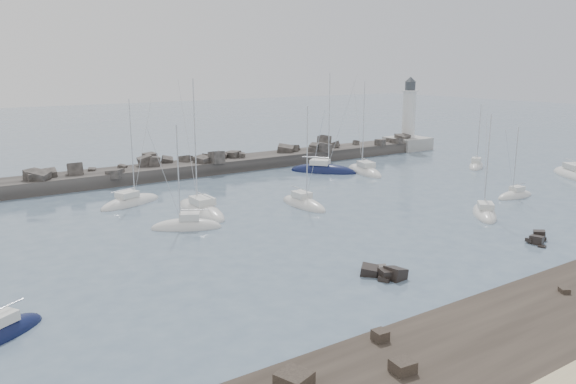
# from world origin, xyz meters

# --- Properties ---
(ground) EXTENTS (400.00, 400.00, 0.00)m
(ground) POSITION_xyz_m (0.00, 0.00, 0.00)
(ground) COLOR slate
(ground) RESTS_ON ground
(rock_shelf) EXTENTS (140.00, 12.33, 1.77)m
(rock_shelf) POSITION_xyz_m (0.07, -22.00, 0.02)
(rock_shelf) COLOR black
(rock_shelf) RESTS_ON ground
(rock_cluster_near) EXTENTS (2.90, 4.07, 1.54)m
(rock_cluster_near) POSITION_xyz_m (-4.21, -9.13, 0.16)
(rock_cluster_near) COLOR black
(rock_cluster_near) RESTS_ON ground
(rock_cluster_far) EXTENTS (3.14, 2.77, 1.23)m
(rock_cluster_far) POSITION_xyz_m (13.96, -10.76, 0.23)
(rock_cluster_far) COLOR black
(rock_cluster_far) RESTS_ON ground
(breakwater) EXTENTS (115.00, 7.05, 5.52)m
(breakwater) POSITION_xyz_m (-7.10, 37.98, 0.34)
(breakwater) COLOR #312E2B
(breakwater) RESTS_ON ground
(lighthouse) EXTENTS (7.00, 7.00, 14.60)m
(lighthouse) POSITION_xyz_m (47.00, 38.00, 3.09)
(lighthouse) COLOR #989893
(lighthouse) RESTS_ON ground
(sailboat_3) EXTENTS (3.15, 10.07, 15.90)m
(sailboat_3) POSITION_xyz_m (-7.60, 16.44, 0.15)
(sailboat_3) COLOR silver
(sailboat_3) RESTS_ON ground
(sailboat_4) EXTENTS (8.79, 5.47, 13.31)m
(sailboat_4) POSITION_xyz_m (-12.81, 24.62, 0.14)
(sailboat_4) COLOR silver
(sailboat_4) RESTS_ON ground
(sailboat_5) EXTENTS (7.29, 5.25, 11.44)m
(sailboat_5) POSITION_xyz_m (-11.47, 11.59, 0.15)
(sailboat_5) COLOR silver
(sailboat_5) RESTS_ON ground
(sailboat_6) EXTENTS (2.46, 7.91, 12.61)m
(sailboat_6) POSITION_xyz_m (3.70, 12.52, 0.14)
(sailboat_6) COLOR silver
(sailboat_6) RESTS_ON ground
(sailboat_7) EXTENTS (6.93, 6.94, 11.91)m
(sailboat_7) POSITION_xyz_m (17.73, -2.00, 0.13)
(sailboat_7) COLOR silver
(sailboat_7) RESTS_ON ground
(sailboat_8) EXTENTS (8.91, 9.96, 16.17)m
(sailboat_8) POSITION_xyz_m (18.53, 28.06, 0.15)
(sailboat_8) COLOR #0E153B
(sailboat_8) RESTS_ON ground
(sailboat_9) EXTENTS (6.02, 2.17, 9.57)m
(sailboat_9) POSITION_xyz_m (28.07, 1.30, 0.13)
(sailboat_9) COLOR silver
(sailboat_9) RESTS_ON ground
(sailboat_10) EXTENTS (5.08, 9.81, 14.86)m
(sailboat_10) POSITION_xyz_m (23.35, 23.95, 0.15)
(sailboat_10) COLOR silver
(sailboat_10) RESTS_ON ground
(sailboat_11) EXTENTS (8.77, 11.35, 17.50)m
(sailboat_11) POSITION_xyz_m (46.67, 3.92, 0.15)
(sailboat_11) COLOR silver
(sailboat_11) RESTS_ON ground
(sailboat_12) EXTENTS (6.84, 5.33, 10.97)m
(sailboat_12) POSITION_xyz_m (41.36, 17.41, 0.15)
(sailboat_12) COLOR silver
(sailboat_12) RESTS_ON ground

